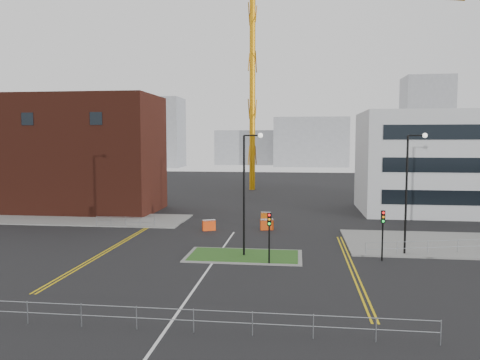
% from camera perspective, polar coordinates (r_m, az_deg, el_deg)
% --- Properties ---
extents(ground, '(200.00, 200.00, 0.00)m').
position_cam_1_polar(ground, '(28.06, -5.62, -13.12)').
color(ground, black).
rests_on(ground, ground).
extents(pavement_left, '(28.00, 8.00, 0.12)m').
position_cam_1_polar(pavement_left, '(55.25, -21.07, -4.39)').
color(pavement_left, slate).
rests_on(pavement_left, ground).
extents(island_kerb, '(8.60, 4.60, 0.08)m').
position_cam_1_polar(island_kerb, '(35.31, 0.49, -9.24)').
color(island_kerb, slate).
rests_on(island_kerb, ground).
extents(grass_island, '(8.00, 4.00, 0.12)m').
position_cam_1_polar(grass_island, '(35.31, 0.49, -9.21)').
color(grass_island, '#284F1A').
rests_on(grass_island, ground).
extents(brick_building, '(24.20, 10.07, 14.24)m').
position_cam_1_polar(brick_building, '(61.29, -21.08, 2.88)').
color(brick_building, '#4A1C12').
rests_on(brick_building, ground).
extents(office_block, '(25.00, 12.20, 12.00)m').
position_cam_1_polar(office_block, '(61.42, 26.18, 1.92)').
color(office_block, silver).
rests_on(office_block, ground).
extents(tower_crane, '(50.84, 16.93, 39.73)m').
position_cam_1_polar(tower_crane, '(84.84, 5.48, 17.60)').
color(tower_crane, orange).
rests_on(tower_crane, ground).
extents(streetlamp_island, '(1.46, 0.36, 9.18)m').
position_cam_1_polar(streetlamp_island, '(34.37, 0.86, -0.53)').
color(streetlamp_island, black).
rests_on(streetlamp_island, ground).
extents(streetlamp_right_near, '(1.46, 0.36, 9.18)m').
position_cam_1_polar(streetlamp_right_near, '(37.10, 19.97, -0.43)').
color(streetlamp_right_near, black).
rests_on(streetlamp_right_near, ground).
extents(traffic_light_island, '(0.28, 0.33, 3.65)m').
position_cam_1_polar(traffic_light_island, '(32.63, 3.59, -5.88)').
color(traffic_light_island, black).
rests_on(traffic_light_island, ground).
extents(traffic_light_right, '(0.28, 0.33, 3.65)m').
position_cam_1_polar(traffic_light_right, '(35.07, 17.02, -5.33)').
color(traffic_light_right, black).
rests_on(traffic_light_right, ground).
extents(railing_front, '(24.05, 0.05, 1.10)m').
position_cam_1_polar(railing_front, '(22.32, -9.16, -15.86)').
color(railing_front, gray).
rests_on(railing_front, ground).
extents(railing_left, '(6.05, 0.05, 1.10)m').
position_cam_1_polar(railing_left, '(47.82, -13.80, -4.78)').
color(railing_left, gray).
rests_on(railing_left, ground).
extents(centre_line, '(0.15, 30.00, 0.01)m').
position_cam_1_polar(centre_line, '(29.92, -4.76, -11.95)').
color(centre_line, silver).
rests_on(centre_line, ground).
extents(yellow_left_a, '(0.12, 24.00, 0.01)m').
position_cam_1_polar(yellow_left_a, '(39.94, -15.19, -7.80)').
color(yellow_left_a, gold).
rests_on(yellow_left_a, ground).
extents(yellow_left_b, '(0.12, 24.00, 0.01)m').
position_cam_1_polar(yellow_left_b, '(39.83, -14.79, -7.82)').
color(yellow_left_b, gold).
rests_on(yellow_left_b, ground).
extents(yellow_right_a, '(0.12, 20.00, 0.01)m').
position_cam_1_polar(yellow_right_a, '(33.36, 13.20, -10.28)').
color(yellow_right_a, gold).
rests_on(yellow_right_a, ground).
extents(yellow_right_b, '(0.12, 20.00, 0.01)m').
position_cam_1_polar(yellow_right_b, '(33.39, 13.72, -10.28)').
color(yellow_right_b, gold).
rests_on(yellow_right_b, ground).
extents(skyline_a, '(18.00, 12.00, 22.00)m').
position_cam_1_polar(skyline_a, '(153.09, -10.42, 5.70)').
color(skyline_a, gray).
rests_on(skyline_a, ground).
extents(skyline_b, '(24.00, 12.00, 16.00)m').
position_cam_1_polar(skyline_b, '(156.07, 8.62, 4.61)').
color(skyline_b, gray).
rests_on(skyline_b, ground).
extents(skyline_c, '(14.00, 12.00, 28.00)m').
position_cam_1_polar(skyline_c, '(156.08, 21.74, 6.52)').
color(skyline_c, gray).
rests_on(skyline_c, ground).
extents(skyline_d, '(30.00, 12.00, 12.00)m').
position_cam_1_polar(skyline_d, '(166.62, 2.30, 3.98)').
color(skyline_d, gray).
rests_on(skyline_d, ground).
extents(barrier_left, '(1.29, 0.89, 1.04)m').
position_cam_1_polar(barrier_left, '(45.10, -3.81, -5.46)').
color(barrier_left, '#FB460D').
rests_on(barrier_left, ground).
extents(barrier_mid, '(1.32, 0.72, 1.06)m').
position_cam_1_polar(barrier_mid, '(45.38, 3.29, -5.38)').
color(barrier_mid, '#D9400C').
rests_on(barrier_mid, ground).
extents(barrier_right, '(1.06, 0.37, 0.89)m').
position_cam_1_polar(barrier_right, '(50.79, 3.17, -4.38)').
color(barrier_right, '#D3560B').
rests_on(barrier_right, ground).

